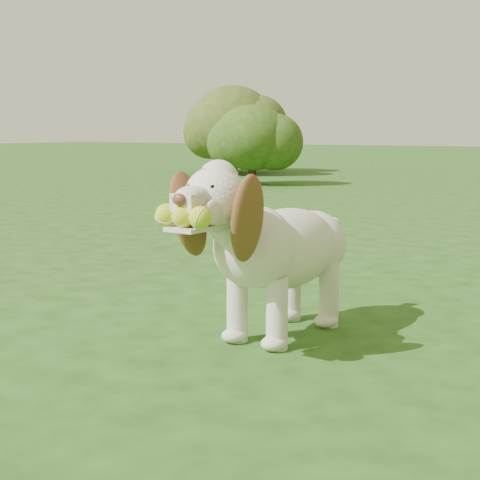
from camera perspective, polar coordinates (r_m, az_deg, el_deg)
The scene contains 5 objects.
ground at distance 3.58m, azimuth 12.06°, elevation -7.43°, with size 80.00×80.00×0.00m, color #1F3F12.
dog at distance 3.40m, azimuth 2.58°, elevation -0.24°, with size 0.48×1.31×0.85m.
shrub_a at distance 13.05m, azimuth 0.93°, elevation 7.93°, with size 1.36×1.36×1.41m.
shrub_e at distance 15.85m, azimuth -0.80°, elevation 8.82°, with size 1.71×1.71×1.77m.
shrub_g at distance 17.16m, azimuth -0.56°, elevation 9.21°, with size 1.91×1.91×1.98m.
Camera 1 is at (1.11, -3.26, 0.98)m, focal length 55.00 mm.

